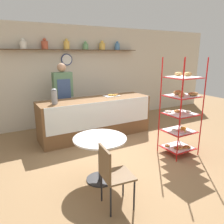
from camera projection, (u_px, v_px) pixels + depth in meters
The scene contains 9 objects.
ground_plane at pixel (123, 155), 4.35m from camera, with size 14.00×14.00×0.00m, color olive.
back_wall at pixel (75, 75), 6.14m from camera, with size 10.00×0.30×2.70m.
display_counter at pixel (96, 117), 5.28m from camera, with size 2.68×0.76×0.92m.
pastry_rack at pixel (181, 110), 4.22m from camera, with size 0.61×0.55×1.89m.
person_worker at pixel (63, 95), 5.41m from camera, with size 0.46×0.23×1.74m.
cafe_table at pixel (100, 148), 3.35m from camera, with size 0.82×0.82×0.72m.
cafe_chair at pixel (111, 171), 2.74m from camera, with size 0.42×0.42×0.86m.
coffee_carafe at pixel (54, 97), 4.57m from camera, with size 0.12×0.12×0.33m.
donut_tray_counter at pixel (112, 95), 5.48m from camera, with size 0.38×0.25×0.05m.
Camera 1 is at (-2.15, -3.36, 1.95)m, focal length 35.00 mm.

